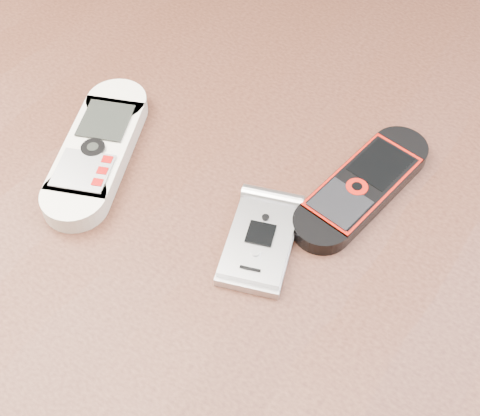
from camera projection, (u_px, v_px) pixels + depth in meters
name	position (u px, v px, depth m)	size (l,w,h in m)	color
table	(236.00, 282.00, 0.62)	(1.20, 0.80, 0.75)	black
nokia_white	(97.00, 150.00, 0.56)	(0.05, 0.16, 0.02)	silver
nokia_black_red	(362.00, 186.00, 0.54)	(0.05, 0.15, 0.02)	black
motorola_razr	(260.00, 241.00, 0.51)	(0.05, 0.10, 0.01)	silver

